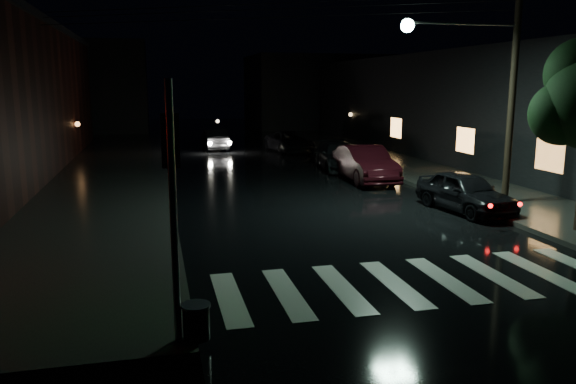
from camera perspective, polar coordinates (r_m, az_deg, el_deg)
ground at (r=11.36m, az=0.50°, el=-11.12°), size 120.00×120.00×0.00m
sidewalk_left at (r=24.70m, az=-18.93°, el=0.57°), size 6.00×44.00×0.15m
sidewalk_right at (r=27.59m, az=13.80°, el=1.88°), size 4.00×44.00×0.15m
building_right at (r=34.35m, az=21.49°, el=8.07°), size 10.00×40.00×6.00m
building_far_left at (r=55.72m, az=-21.45°, el=9.92°), size 14.00×10.00×8.00m
building_far_right at (r=57.65m, az=3.31°, el=10.15°), size 14.00×10.00×7.00m
crosswalk at (r=12.80m, az=13.25°, el=-8.81°), size 9.00×3.00×0.01m
signal_pole_corner at (r=9.18m, az=-10.42°, el=-6.51°), size 0.68×0.61×4.20m
utility_pole at (r=20.64m, az=20.42°, el=11.19°), size 4.92×0.44×8.00m
parked_car_a at (r=19.87m, az=17.54°, el=0.02°), size 2.11×4.16×1.36m
parked_car_b at (r=25.07m, az=7.82°, el=2.88°), size 1.86×4.90×1.59m
parked_car_c at (r=28.45m, az=5.19°, el=3.65°), size 2.34×4.86×1.36m
parked_car_d at (r=35.82m, az=0.12°, el=5.13°), size 2.65×4.84×1.29m
oncoming_car at (r=37.43m, az=-7.48°, el=5.32°), size 1.57×4.11×1.34m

